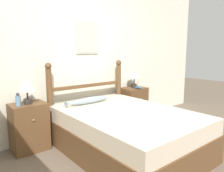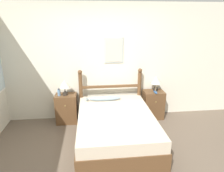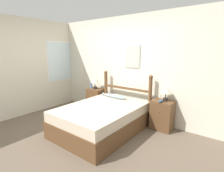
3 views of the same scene
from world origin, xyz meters
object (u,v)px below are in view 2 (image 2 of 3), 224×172
at_px(model_boat, 155,92).
at_px(nightstand_left, 67,108).
at_px(bed, 116,128).
at_px(table_lamp_left, 65,85).
at_px(table_lamp_right, 156,81).
at_px(bottle, 59,92).
at_px(fish_pillow, 104,99).
at_px(nightstand_right, 153,104).

bearing_deg(model_boat, nightstand_left, 176.74).
height_order(bed, table_lamp_left, table_lamp_left).
distance_m(table_lamp_right, model_boat, 0.26).
bearing_deg(table_lamp_right, bottle, -178.13).
bearing_deg(bottle, table_lamp_right, 1.87).
distance_m(nightstand_left, fish_pillow, 0.89).
xyz_separation_m(nightstand_right, table_lamp_left, (-1.97, -0.02, 0.56)).
bearing_deg(bed, nightstand_left, 138.70).
relative_size(nightstand_right, model_boat, 3.38).
bearing_deg(nightstand_right, table_lamp_left, -179.48).
bearing_deg(table_lamp_right, nightstand_right, -139.76).
xyz_separation_m(nightstand_left, model_boat, (1.97, -0.11, 0.35)).
bearing_deg(nightstand_left, bed, -41.30).
height_order(bed, model_boat, model_boat).
height_order(nightstand_left, fish_pillow, fish_pillow).
relative_size(table_lamp_left, table_lamp_right, 1.00).
distance_m(table_lamp_left, model_boat, 1.98).
bearing_deg(table_lamp_left, bottle, -171.39).
height_order(table_lamp_left, model_boat, table_lamp_left).
bearing_deg(nightstand_right, table_lamp_right, 40.24).
bearing_deg(nightstand_right, model_boat, -92.02).
height_order(nightstand_left, model_boat, model_boat).
height_order(nightstand_right, bottle, bottle).
distance_m(table_lamp_left, table_lamp_right, 2.01).
bearing_deg(nightstand_left, table_lamp_left, -97.05).
relative_size(nightstand_left, fish_pillow, 0.89).
height_order(bed, bottle, bottle).
bearing_deg(fish_pillow, table_lamp_left, 167.34).
relative_size(table_lamp_right, fish_pillow, 0.47).
relative_size(nightstand_left, table_lamp_right, 1.92).
xyz_separation_m(table_lamp_right, bottle, (-2.14, -0.07, -0.16)).
relative_size(bottle, fish_pillow, 0.23).
bearing_deg(nightstand_left, fish_pillow, -13.87).
bearing_deg(table_lamp_right, model_boat, -106.51).
xyz_separation_m(table_lamp_right, fish_pillow, (-1.19, -0.24, -0.28)).
bearing_deg(model_boat, nightstand_right, 87.98).
distance_m(nightstand_right, model_boat, 0.37).
distance_m(bed, nightstand_left, 1.31).
height_order(nightstand_left, nightstand_right, same).
bearing_deg(table_lamp_right, bed, -138.74).
xyz_separation_m(nightstand_left, table_lamp_right, (2.01, 0.03, 0.56)).
distance_m(bed, table_lamp_right, 1.49).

